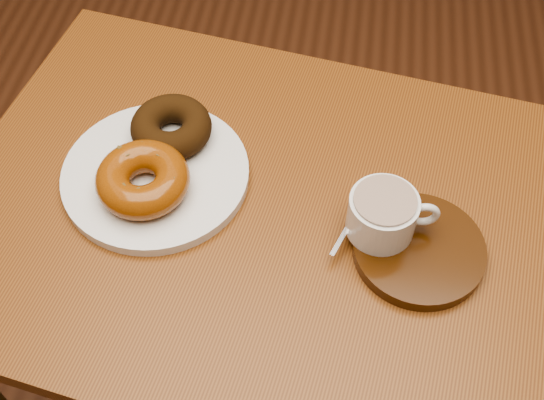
# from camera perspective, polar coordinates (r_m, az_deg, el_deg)

# --- Properties ---
(ground) EXTENTS (6.00, 6.00, 0.00)m
(ground) POSITION_cam_1_polar(r_m,az_deg,el_deg) (1.63, -3.65, -9.11)
(ground) COLOR #572F1B
(ground) RESTS_ON ground
(cafe_table) EXTENTS (0.88, 0.71, 0.74)m
(cafe_table) POSITION_cam_1_polar(r_m,az_deg,el_deg) (0.97, -1.17, -4.73)
(cafe_table) COLOR brown
(cafe_table) RESTS_ON ground
(donut_plate) EXTENTS (0.25, 0.25, 0.01)m
(donut_plate) POSITION_cam_1_polar(r_m,az_deg,el_deg) (0.91, -9.70, 2.13)
(donut_plate) COLOR silver
(donut_plate) RESTS_ON cafe_table
(donut_cinnamon) EXTENTS (0.12, 0.12, 0.04)m
(donut_cinnamon) POSITION_cam_1_polar(r_m,az_deg,el_deg) (0.92, -8.43, 6.06)
(donut_cinnamon) COLOR black
(donut_cinnamon) RESTS_ON donut_plate
(donut_caramel) EXTENTS (0.14, 0.14, 0.04)m
(donut_caramel) POSITION_cam_1_polar(r_m,az_deg,el_deg) (0.87, -10.76, 1.72)
(donut_caramel) COLOR #89450F
(donut_caramel) RESTS_ON donut_plate
(saucer) EXTENTS (0.21, 0.21, 0.02)m
(saucer) POSITION_cam_1_polar(r_m,az_deg,el_deg) (0.84, 12.17, -4.08)
(saucer) COLOR #341907
(saucer) RESTS_ON cafe_table
(coffee_cup) EXTENTS (0.11, 0.08, 0.06)m
(coffee_cup) POSITION_cam_1_polar(r_m,az_deg,el_deg) (0.82, 9.32, -1.17)
(coffee_cup) COLOR silver
(coffee_cup) RESTS_ON saucer
(teaspoon) EXTENTS (0.04, 0.09, 0.01)m
(teaspoon) POSITION_cam_1_polar(r_m,az_deg,el_deg) (0.85, 7.10, -0.96)
(teaspoon) COLOR silver
(teaspoon) RESTS_ON saucer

